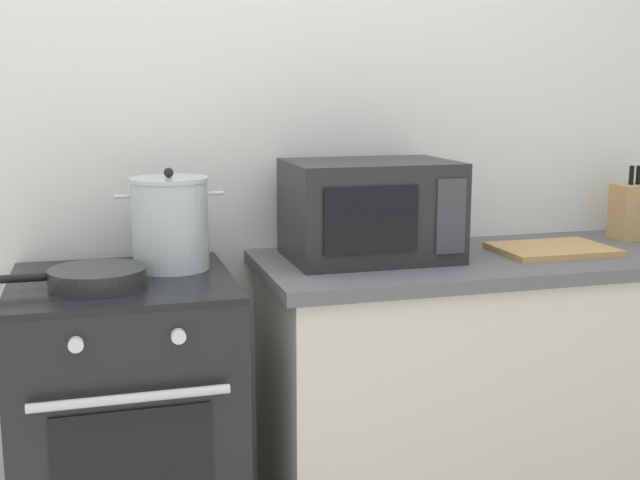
% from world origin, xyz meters
% --- Properties ---
extents(back_wall, '(4.40, 0.10, 2.50)m').
position_xyz_m(back_wall, '(0.30, 0.97, 1.25)').
color(back_wall, silver).
rests_on(back_wall, ground_plane).
extents(lower_cabinet_right, '(1.64, 0.56, 0.88)m').
position_xyz_m(lower_cabinet_right, '(0.90, 0.62, 0.44)').
color(lower_cabinet_right, beige).
rests_on(lower_cabinet_right, ground_plane).
extents(countertop_right, '(1.70, 0.60, 0.04)m').
position_xyz_m(countertop_right, '(0.90, 0.62, 0.90)').
color(countertop_right, '#59595E').
rests_on(countertop_right, lower_cabinet_right).
extents(stove, '(0.60, 0.64, 0.92)m').
position_xyz_m(stove, '(-0.35, 0.60, 0.46)').
color(stove, black).
rests_on(stove, ground_plane).
extents(stock_pot, '(0.31, 0.22, 0.29)m').
position_xyz_m(stock_pot, '(-0.20, 0.69, 1.05)').
color(stock_pot, silver).
rests_on(stock_pot, stove).
extents(frying_pan, '(0.46, 0.26, 0.05)m').
position_xyz_m(frying_pan, '(-0.42, 0.53, 0.95)').
color(frying_pan, '#28282B').
rests_on(frying_pan, stove).
extents(microwave, '(0.50, 0.37, 0.30)m').
position_xyz_m(microwave, '(0.40, 0.68, 1.07)').
color(microwave, '#232326').
rests_on(microwave, countertop_right).
extents(cutting_board, '(0.36, 0.26, 0.02)m').
position_xyz_m(cutting_board, '(0.99, 0.60, 0.93)').
color(cutting_board, tan).
rests_on(cutting_board, countertop_right).
extents(knife_block, '(0.13, 0.10, 0.26)m').
position_xyz_m(knife_block, '(1.38, 0.74, 1.02)').
color(knife_block, tan).
rests_on(knife_block, countertop_right).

